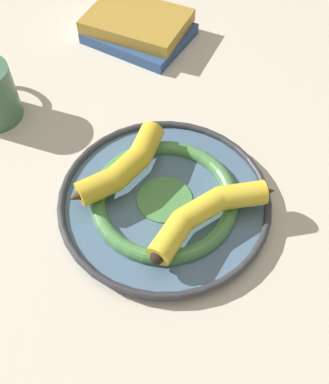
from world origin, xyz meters
The scene contains 5 objects.
ground_plane centered at (0.00, 0.00, 0.00)m, with size 2.80×2.80×0.00m, color beige.
decorative_bowl centered at (-0.04, -0.01, 0.01)m, with size 0.32×0.32×0.03m.
banana_a centered at (-0.08, -0.07, 0.05)m, with size 0.14×0.16×0.04m.
banana_b centered at (0.01, 0.05, 0.05)m, with size 0.11×0.20×0.04m.
book_stack centered at (-0.46, -0.01, 0.02)m, with size 0.24×0.25×0.05m.
Camera 1 is at (0.34, -0.06, 0.57)m, focal length 42.00 mm.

